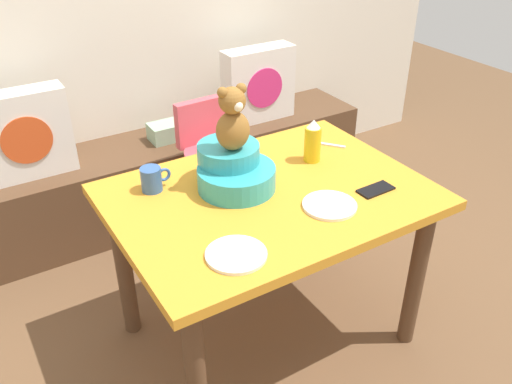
% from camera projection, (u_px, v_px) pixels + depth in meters
% --- Properties ---
extents(ground_plane, '(8.00, 8.00, 0.00)m').
position_uv_depth(ground_plane, '(268.00, 332.00, 2.46)').
color(ground_plane, brown).
extents(window_bench, '(2.60, 0.44, 0.46)m').
position_uv_depth(window_bench, '(160.00, 177.00, 3.21)').
color(window_bench, brown).
rests_on(window_bench, ground_plane).
extents(pillow_floral_left, '(0.44, 0.15, 0.44)m').
position_uv_depth(pillow_floral_left, '(24.00, 135.00, 2.66)').
color(pillow_floral_left, white).
rests_on(pillow_floral_left, window_bench).
extents(pillow_floral_right, '(0.44, 0.15, 0.44)m').
position_uv_depth(pillow_floral_right, '(258.00, 85.00, 3.26)').
color(pillow_floral_right, white).
rests_on(pillow_floral_right, window_bench).
extents(book_stack, '(0.20, 0.14, 0.10)m').
position_uv_depth(book_stack, '(167.00, 131.00, 3.10)').
color(book_stack, '#94BC9A').
rests_on(book_stack, window_bench).
extents(dining_table, '(1.19, 0.87, 0.74)m').
position_uv_depth(dining_table, '(269.00, 217.00, 2.14)').
color(dining_table, orange).
rests_on(dining_table, ground_plane).
extents(highchair, '(0.34, 0.46, 0.79)m').
position_uv_depth(highchair, '(216.00, 156.00, 2.81)').
color(highchair, '#D84C59').
rests_on(highchair, ground_plane).
extents(infant_seat_teal, '(0.30, 0.33, 0.16)m').
position_uv_depth(infant_seat_teal, '(234.00, 170.00, 2.08)').
color(infant_seat_teal, teal).
rests_on(infant_seat_teal, dining_table).
extents(teddy_bear, '(0.13, 0.12, 0.25)m').
position_uv_depth(teddy_bear, '(233.00, 120.00, 1.98)').
color(teddy_bear, '#8E5F28').
rests_on(teddy_bear, infant_seat_teal).
extents(ketchup_bottle, '(0.07, 0.07, 0.18)m').
position_uv_depth(ketchup_bottle, '(313.00, 142.00, 2.26)').
color(ketchup_bottle, gold).
rests_on(ketchup_bottle, dining_table).
extents(coffee_mug, '(0.12, 0.08, 0.09)m').
position_uv_depth(coffee_mug, '(152.00, 179.00, 2.07)').
color(coffee_mug, '#335999').
rests_on(coffee_mug, dining_table).
extents(dinner_plate_near, '(0.20, 0.20, 0.01)m').
position_uv_depth(dinner_plate_near, '(330.00, 205.00, 1.99)').
color(dinner_plate_near, white).
rests_on(dinner_plate_near, dining_table).
extents(dinner_plate_far, '(0.20, 0.20, 0.01)m').
position_uv_depth(dinner_plate_far, '(236.00, 254.00, 1.74)').
color(dinner_plate_far, white).
rests_on(dinner_plate_far, dining_table).
extents(cell_phone, '(0.15, 0.07, 0.01)m').
position_uv_depth(cell_phone, '(376.00, 190.00, 2.09)').
color(cell_phone, black).
rests_on(cell_phone, dining_table).
extents(table_fork, '(0.12, 0.14, 0.01)m').
position_uv_depth(table_fork, '(327.00, 144.00, 2.43)').
color(table_fork, silver).
rests_on(table_fork, dining_table).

